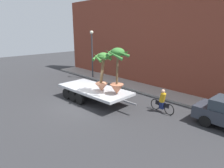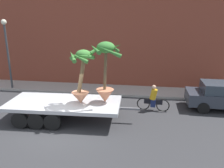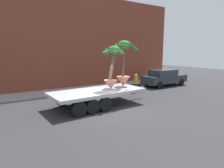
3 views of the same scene
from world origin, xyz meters
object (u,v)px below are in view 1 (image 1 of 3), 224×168
flatbed_trailer (92,90)px  cyclist (162,102)px  street_lamp (92,48)px  potted_palm_middle (102,71)px  potted_palm_rear (117,70)px

flatbed_trailer → cyclist: bearing=21.6°
flatbed_trailer → street_lamp: size_ratio=1.40×
potted_palm_middle → cyclist: potted_palm_middle is taller
flatbed_trailer → cyclist: 5.17m
potted_palm_middle → cyclist: bearing=28.6°
cyclist → flatbed_trailer: bearing=-158.4°
potted_palm_middle → cyclist: size_ratio=1.47×
potted_palm_rear → street_lamp: street_lamp is taller
potted_palm_rear → potted_palm_middle: bearing=-164.8°
street_lamp → potted_palm_middle: bearing=-33.0°
potted_palm_rear → potted_palm_middle: size_ratio=1.13×
potted_palm_rear → cyclist: size_ratio=1.66×
potted_palm_middle → street_lamp: street_lamp is taller
potted_palm_rear → street_lamp: 8.64m
potted_palm_rear → cyclist: bearing=33.9°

